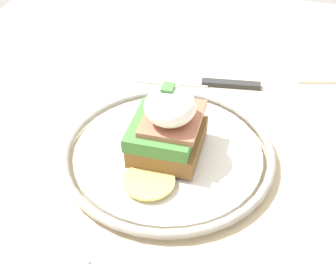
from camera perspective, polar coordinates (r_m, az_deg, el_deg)
name	(u,v)px	position (r m, az deg, el deg)	size (l,w,h in m)	color
dining_table	(161,217)	(0.64, -0.91, -9.97)	(0.90, 0.73, 0.73)	#C6B28E
plate	(168,153)	(0.52, 0.00, -2.27)	(0.24, 0.24, 0.02)	silver
sandwich	(168,127)	(0.50, -0.05, 0.92)	(0.12, 0.08, 0.08)	brown
knife	(206,83)	(0.65, 4.70, 6.30)	(0.04, 0.18, 0.01)	#2D2D2D
napkin	(335,62)	(0.73, 19.69, 8.31)	(0.10, 0.13, 0.01)	white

